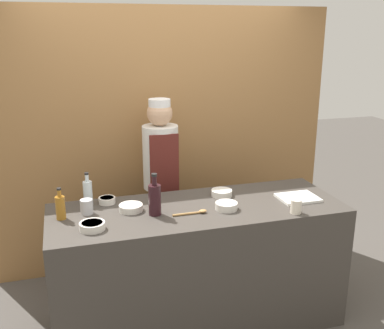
# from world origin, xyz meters

# --- Properties ---
(ground_plane) EXTENTS (14.00, 14.00, 0.00)m
(ground_plane) POSITION_xyz_m (0.00, 0.00, 0.00)
(ground_plane) COLOR #4C4742
(cabinet_wall) EXTENTS (3.15, 0.18, 2.40)m
(cabinet_wall) POSITION_xyz_m (0.00, 1.10, 1.20)
(cabinet_wall) COLOR olive
(cabinet_wall) RESTS_ON ground_plane
(counter) EXTENTS (2.14, 0.77, 0.96)m
(counter) POSITION_xyz_m (0.00, 0.00, 0.48)
(counter) COLOR #3D3833
(counter) RESTS_ON ground_plane
(sauce_bowl_orange) EXTENTS (0.17, 0.17, 0.05)m
(sauce_bowl_orange) POSITION_xyz_m (-0.77, -0.17, 0.98)
(sauce_bowl_orange) COLOR silver
(sauce_bowl_orange) RESTS_ON counter
(sauce_bowl_red) EXTENTS (0.16, 0.16, 0.05)m
(sauce_bowl_red) POSITION_xyz_m (0.18, -0.10, 0.98)
(sauce_bowl_red) COLOR silver
(sauce_bowl_red) RESTS_ON counter
(sauce_bowl_white) EXTENTS (0.17, 0.17, 0.05)m
(sauce_bowl_white) POSITION_xyz_m (-0.48, 0.07, 0.98)
(sauce_bowl_white) COLOR silver
(sauce_bowl_white) RESTS_ON counter
(sauce_bowl_yellow) EXTENTS (0.16, 0.16, 0.05)m
(sauce_bowl_yellow) POSITION_xyz_m (0.25, 0.17, 0.98)
(sauce_bowl_yellow) COLOR silver
(sauce_bowl_yellow) RESTS_ON counter
(sauce_bowl_green) EXTENTS (0.12, 0.12, 0.05)m
(sauce_bowl_green) POSITION_xyz_m (-0.63, 0.27, 0.98)
(sauce_bowl_green) COLOR silver
(sauce_bowl_green) RESTS_ON counter
(cutting_board) EXTENTS (0.29, 0.24, 0.02)m
(cutting_board) POSITION_xyz_m (0.78, -0.06, 0.97)
(cutting_board) COLOR white
(cutting_board) RESTS_ON counter
(bottle_amber) EXTENTS (0.07, 0.07, 0.22)m
(bottle_amber) POSITION_xyz_m (-0.96, 0.06, 1.04)
(bottle_amber) COLOR #9E661E
(bottle_amber) RESTS_ON counter
(bottle_clear) EXTENTS (0.07, 0.07, 0.25)m
(bottle_clear) POSITION_xyz_m (-0.76, 0.29, 1.05)
(bottle_clear) COLOR silver
(bottle_clear) RESTS_ON counter
(bottle_wine) EXTENTS (0.09, 0.09, 0.30)m
(bottle_wine) POSITION_xyz_m (-0.33, -0.04, 1.07)
(bottle_wine) COLOR black
(bottle_wine) RESTS_ON counter
(cup_steel) EXTENTS (0.09, 0.09, 0.10)m
(cup_steel) POSITION_xyz_m (-0.78, 0.11, 1.01)
(cup_steel) COLOR #B7B7BC
(cup_steel) RESTS_ON counter
(cup_cream) EXTENTS (0.08, 0.08, 0.10)m
(cup_cream) POSITION_xyz_m (0.63, -0.30, 1.01)
(cup_cream) COLOR silver
(cup_cream) RESTS_ON counter
(wooden_spoon) EXTENTS (0.25, 0.04, 0.03)m
(wooden_spoon) POSITION_xyz_m (-0.06, -0.11, 0.97)
(wooden_spoon) COLOR #B2844C
(wooden_spoon) RESTS_ON counter
(chef_center) EXTENTS (0.30, 0.30, 1.65)m
(chef_center) POSITION_xyz_m (-0.11, 0.71, 0.91)
(chef_center) COLOR #28282D
(chef_center) RESTS_ON ground_plane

